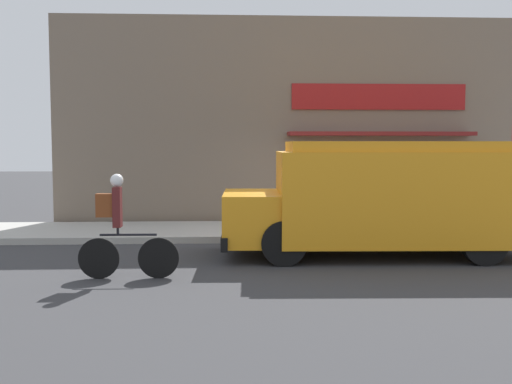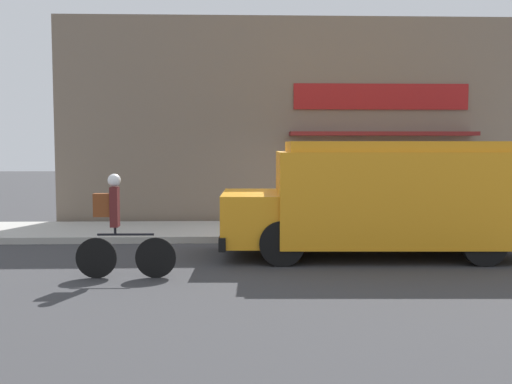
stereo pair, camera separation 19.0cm
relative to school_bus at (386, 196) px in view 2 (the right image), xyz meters
The scene contains 5 objects.
ground_plane 2.21m from the school_bus, 126.43° to the left, with size 70.00×70.00×0.00m, color #38383A.
sidewalk 3.24m from the school_bus, 111.64° to the left, with size 28.00×2.64×0.14m.
storefront 4.79m from the school_bus, 103.49° to the left, with size 12.42×0.78×5.32m.
school_bus is the anchor object (origin of this frame).
cyclist 4.92m from the school_bus, 159.77° to the right, with size 1.55×0.20×1.63m.
Camera 2 is at (-1.65, -12.48, 2.07)m, focal length 42.00 mm.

